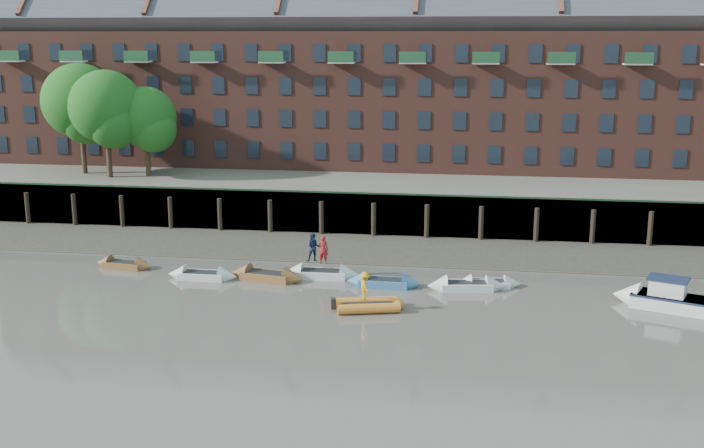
% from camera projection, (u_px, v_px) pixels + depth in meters
% --- Properties ---
extents(ground, '(220.00, 220.00, 0.00)m').
position_uv_depth(ground, '(359.00, 342.00, 40.89)').
color(ground, '#5E5852').
rests_on(ground, ground).
extents(foreshore, '(110.00, 8.00, 0.50)m').
position_uv_depth(foreshore, '(395.00, 250.00, 58.23)').
color(foreshore, '#3D382F').
rests_on(foreshore, ground).
extents(mud_band, '(110.00, 1.60, 0.10)m').
position_uv_depth(mud_band, '(390.00, 263.00, 54.96)').
color(mud_band, '#4C4336').
rests_on(mud_band, ground).
extents(river_wall, '(110.00, 1.23, 3.30)m').
position_uv_depth(river_wall, '(401.00, 215.00, 62.10)').
color(river_wall, '#2D2A26').
rests_on(river_wall, ground).
extents(bank_terrace, '(110.00, 28.00, 3.20)m').
position_uv_depth(bank_terrace, '(415.00, 184.00, 75.22)').
color(bank_terrace, '#5E594D').
rests_on(bank_terrace, ground).
extents(apartment_terrace, '(80.60, 15.56, 20.98)m').
position_uv_depth(apartment_terrace, '(418.00, 58.00, 73.66)').
color(apartment_terrace, brown).
rests_on(apartment_terrace, bank_terrace).
extents(tree_cluster, '(11.76, 7.74, 9.40)m').
position_uv_depth(tree_cluster, '(103.00, 107.00, 68.97)').
color(tree_cluster, '#3A281C').
rests_on(tree_cluster, bank_terrace).
extents(rowboat_0, '(4.20, 1.70, 1.18)m').
position_uv_depth(rowboat_0, '(124.00, 265.00, 53.81)').
color(rowboat_0, brown).
rests_on(rowboat_0, ground).
extents(rowboat_1, '(4.47, 1.33, 1.30)m').
position_uv_depth(rowboat_1, '(202.00, 275.00, 51.35)').
color(rowboat_1, silver).
rests_on(rowboat_1, ground).
extents(rowboat_2, '(5.11, 2.33, 1.43)m').
position_uv_depth(rowboat_2, '(267.00, 276.00, 51.12)').
color(rowboat_2, brown).
rests_on(rowboat_2, ground).
extents(rowboat_3, '(4.92, 1.51, 1.42)m').
position_uv_depth(rowboat_3, '(321.00, 274.00, 51.58)').
color(rowboat_3, silver).
rests_on(rowboat_3, ground).
extents(rowboat_4, '(4.61, 1.41, 1.33)m').
position_uv_depth(rowboat_4, '(384.00, 283.00, 49.83)').
color(rowboat_4, teal).
rests_on(rowboat_4, ground).
extents(rowboat_5, '(4.86, 2.03, 1.37)m').
position_uv_depth(rowboat_5, '(466.00, 286.00, 49.15)').
color(rowboat_5, silver).
rests_on(rowboat_5, ground).
extents(rowboat_6, '(4.10, 1.62, 1.16)m').
position_uv_depth(rowboat_6, '(488.00, 284.00, 49.74)').
color(rowboat_6, silver).
rests_on(rowboat_6, ground).
extents(rib_tender, '(3.86, 2.57, 0.65)m').
position_uv_depth(rib_tender, '(370.00, 305.00, 45.53)').
color(rib_tender, orange).
rests_on(rib_tender, ground).
extents(motor_launch, '(5.80, 3.72, 2.28)m').
position_uv_depth(motor_launch, '(657.00, 297.00, 45.96)').
color(motor_launch, silver).
rests_on(motor_launch, ground).
extents(person_rower_a, '(0.67, 0.45, 1.81)m').
position_uv_depth(person_rower_a, '(323.00, 250.00, 51.11)').
color(person_rower_a, maroon).
rests_on(person_rower_a, rowboat_3).
extents(person_rower_b, '(1.02, 0.86, 1.85)m').
position_uv_depth(person_rower_b, '(314.00, 248.00, 51.52)').
color(person_rower_b, '#19233F').
rests_on(person_rower_b, rowboat_3).
extents(person_rib_crew, '(0.94, 1.17, 1.58)m').
position_uv_depth(person_rib_crew, '(365.00, 286.00, 45.23)').
color(person_rib_crew, orange).
rests_on(person_rib_crew, rib_tender).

